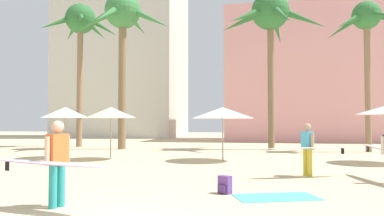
{
  "coord_description": "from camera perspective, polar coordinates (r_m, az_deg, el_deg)",
  "views": [
    {
      "loc": [
        2.45,
        -5.37,
        1.67
      ],
      "look_at": [
        0.47,
        5.4,
        2.1
      ],
      "focal_mm": 35.5,
      "sensor_mm": 36.0,
      "label": 1
    }
  ],
  "objects": [
    {
      "name": "beach_towel",
      "position": [
        8.91,
        12.55,
        -12.93
      ],
      "size": [
        2.05,
        1.54,
        0.01
      ],
      "primitive_type": "cube",
      "rotation": [
        0.0,
        0.0,
        0.34
      ],
      "color": "#4CC6D6",
      "rests_on": "ground"
    },
    {
      "name": "hotel_pink",
      "position": [
        38.62,
        19.11,
        4.43
      ],
      "size": [
        18.16,
        9.77,
        12.14
      ],
      "primitive_type": "cube",
      "color": "pink",
      "rests_on": "ground"
    },
    {
      "name": "palm_tree_left",
      "position": [
        25.14,
        11.67,
        13.1
      ],
      "size": [
        6.87,
        6.65,
        9.94
      ],
      "color": "brown",
      "rests_on": "ground"
    },
    {
      "name": "palm_tree_center",
      "position": [
        25.43,
        -10.39,
        12.78
      ],
      "size": [
        6.65,
        6.78,
        10.05
      ],
      "color": "brown",
      "rests_on": "ground"
    },
    {
      "name": "cafe_umbrella_3",
      "position": [
        17.72,
        -12.09,
        -0.67
      ],
      "size": [
        2.31,
        2.31,
        2.39
      ],
      "color": "gray",
      "rests_on": "ground"
    },
    {
      "name": "person_near_right",
      "position": [
        7.92,
        -20.05,
        -7.51
      ],
      "size": [
        2.7,
        1.06,
        1.71
      ],
      "rotation": [
        0.0,
        0.0,
        5.97
      ],
      "color": "teal",
      "rests_on": "ground"
    },
    {
      "name": "palm_tree_far_left",
      "position": [
        24.64,
        24.78,
        11.14
      ],
      "size": [
        4.82,
        5.02,
        8.72
      ],
      "color": "#896B4C",
      "rests_on": "ground"
    },
    {
      "name": "palm_tree_right",
      "position": [
        28.49,
        -16.38,
        11.59
      ],
      "size": [
        5.09,
        5.67,
        10.09
      ],
      "color": "#896B4C",
      "rests_on": "ground"
    },
    {
      "name": "person_mid_right",
      "position": [
        12.33,
        17.02,
        -5.69
      ],
      "size": [
        2.78,
        1.35,
        1.66
      ],
      "rotation": [
        0.0,
        0.0,
        3.64
      ],
      "color": "gold",
      "rests_on": "ground"
    },
    {
      "name": "hotel_tower_gray",
      "position": [
        48.16,
        -10.13,
        12.7
      ],
      "size": [
        13.87,
        10.31,
        28.12
      ],
      "primitive_type": "cube",
      "color": "beige",
      "rests_on": "ground"
    },
    {
      "name": "cafe_umbrella_1",
      "position": [
        18.99,
        -18.53,
        -0.65
      ],
      "size": [
        2.21,
        2.21,
        2.41
      ],
      "color": "gray",
      "rests_on": "ground"
    },
    {
      "name": "backpack",
      "position": [
        9.15,
        4.92,
        -11.45
      ],
      "size": [
        0.35,
        0.34,
        0.42
      ],
      "rotation": [
        0.0,
        0.0,
        4.16
      ],
      "color": "#683E85",
      "rests_on": "ground"
    },
    {
      "name": "cafe_umbrella_2",
      "position": [
        16.71,
        4.63,
        -0.73
      ],
      "size": [
        2.75,
        2.75,
        2.35
      ],
      "color": "gray",
      "rests_on": "ground"
    }
  ]
}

